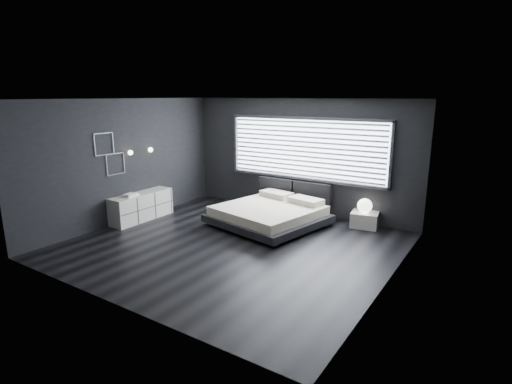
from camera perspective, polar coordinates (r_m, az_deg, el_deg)
The scene contains 12 objects.
room at distance 7.54m, azimuth -3.52°, elevation 2.41°, with size 6.04×6.00×2.80m.
window at distance 9.69m, azimuth 6.99°, elevation 6.11°, with size 4.14×0.09×1.52m.
headboard at distance 9.94m, azimuth 5.38°, elevation 0.24°, with size 1.96×0.16×0.52m.
sconce_near at distance 9.52m, azimuth -17.52°, elevation 5.38°, with size 0.18×0.11×0.11m.
sconce_far at distance 9.91m, azimuth -14.85°, elevation 5.86°, with size 0.18×0.11×0.11m.
wall_art_upper at distance 9.20m, azimuth -20.87°, elevation 6.42°, with size 0.01×0.48×0.48m.
wall_art_lower at distance 9.41m, azimuth -19.41°, elevation 3.79°, with size 0.01×0.48×0.48m.
bed at distance 9.03m, azimuth 1.94°, elevation -3.09°, with size 2.58×2.50×0.57m.
nightstand at distance 9.23m, azimuth 15.27°, elevation -3.83°, with size 0.58×0.48×0.34m, color silver.
orb_lamp at distance 9.11m, azimuth 15.27°, elevation -1.91°, with size 0.32×0.32×0.32m, color white.
dresser at distance 9.78m, azimuth -16.01°, elevation -1.99°, with size 0.46×1.60×0.64m.
book_stack at distance 9.47m, azimuth -17.48°, elevation -0.40°, with size 0.25×0.32×0.06m.
Camera 1 is at (4.41, -5.94, 2.87)m, focal length 28.00 mm.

